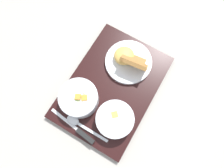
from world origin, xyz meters
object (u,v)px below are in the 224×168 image
at_px(plate_main, 129,60).
at_px(spoon, 80,125).
at_px(bowl_soup, 115,119).
at_px(knife, 82,133).
at_px(bowl_salad, 79,98).

xyz_separation_m(plate_main, spoon, (-0.28, 0.01, -0.02)).
distance_m(bowl_soup, knife, 0.12).
bearing_deg(bowl_salad, bowl_soup, -86.67).
height_order(bowl_soup, spoon, bowl_soup).
bearing_deg(bowl_soup, bowl_salad, 93.33).
relative_size(plate_main, spoon, 1.07).
bearing_deg(spoon, knife, 133.69).
height_order(knife, spoon, knife).
bearing_deg(bowl_salad, spoon, -144.47).
relative_size(bowl_salad, spoon, 0.81).
bearing_deg(plate_main, spoon, 177.11).
height_order(bowl_salad, knife, bowl_salad).
relative_size(bowl_salad, plate_main, 0.76).
bearing_deg(bowl_salad, knife, -141.59).
bearing_deg(plate_main, bowl_soup, -159.84).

